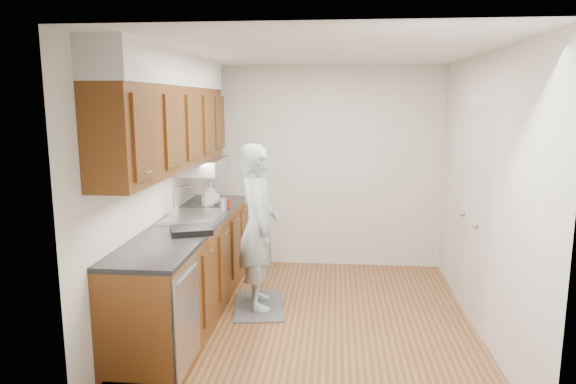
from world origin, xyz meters
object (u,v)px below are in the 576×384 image
Objects in this scene: soap_bottle_c at (213,196)px; steel_can at (224,204)px; person at (258,216)px; soap_bottle_b at (206,198)px; dish_rack at (191,230)px; soda_can at (228,203)px; soap_bottle_a at (210,193)px.

steel_can is at bearing -57.94° from soap_bottle_c.
person reaches higher than soap_bottle_c.
soap_bottle_b is at bearing -123.03° from soap_bottle_c.
steel_can is (0.18, -0.28, -0.03)m from soap_bottle_c.
person is at bearing -44.04° from soap_bottle_c.
soap_bottle_b is at bearing 140.87° from steel_can.
dish_rack is (-0.07, -0.98, -0.04)m from steel_can.
soda_can is at bearing 77.89° from steel_can.
soda_can reaches higher than dish_rack.
soap_bottle_c reaches higher than dish_rack.
person is at bearing -34.89° from steel_can.
soap_bottle_c is at bearing 73.11° from dish_rack.
dish_rack is at bearing -82.10° from soap_bottle_b.
steel_can is at bearing -39.13° from soap_bottle_b.
soda_can is 0.80× the size of steel_can.
person is 0.82m from soap_bottle_c.
person reaches higher than steel_can.
dish_rack is (0.16, -1.17, -0.06)m from soap_bottle_b.
soap_bottle_a is at bearing 37.30° from person.
soap_bottle_a reaches higher than dish_rack.
soap_bottle_b is 1.18m from dish_rack.
soap_bottle_b is at bearing 40.74° from person.
steel_can is at bearing -102.11° from soda_can.
soda_can is at bearing 63.37° from dish_rack.
soap_bottle_c reaches higher than steel_can.
soap_bottle_b is 1.60× the size of soda_can.
dish_rack is at bearing -94.22° from steel_can.
person is 7.00× the size of soap_bottle_a.
soap_bottle_c reaches higher than soap_bottle_b.
soap_bottle_c is 1.26m from dish_rack.
person is 14.31× the size of steel_can.
soap_bottle_b is at bearing -139.11° from soap_bottle_a.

